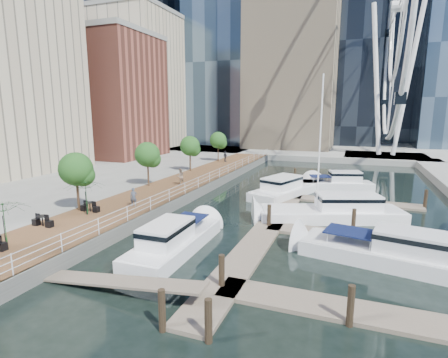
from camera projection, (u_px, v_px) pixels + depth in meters
The scene contains 17 objects.
ground at pixel (186, 264), 20.21m from camera, with size 520.00×520.00×0.00m, color black.
boardwalk at pixel (174, 190), 37.01m from camera, with size 6.00×60.00×1.00m, color brown.
seawall at pixel (199, 192), 35.97m from camera, with size 0.25×60.00×1.00m, color #595954.
land_far at pixel (327, 137), 113.86m from camera, with size 200.00×114.00×1.00m, color gray.
pier at pixel (385, 158), 63.07m from camera, with size 14.00×12.00×1.00m, color gray.
railing at pixel (198, 182), 35.81m from camera, with size 0.10×60.00×1.05m, color white, non-canonical shape.
floating_docks at pixel (339, 221), 26.53m from camera, with size 16.00×34.00×2.60m.
midrise_condos at pixel (68, 81), 53.92m from camera, with size 19.00×67.00×28.00m.
ferris_wheel at pixel (399, 7), 58.26m from camera, with size 5.80×45.60×47.80m.
street_trees at pixel (147, 155), 36.21m from camera, with size 2.60×42.60×4.60m.
cafe_tables at pixel (21, 231), 21.71m from camera, with size 2.50×13.70×0.74m.
yacht_foreground at pixel (389, 264), 20.19m from camera, with size 2.95×11.00×2.15m, color silver, non-canonical shape.
pedestrian_near at pixel (133, 197), 28.63m from camera, with size 0.56×0.37×1.55m, color #485160.
pedestrian_mid at pixel (180, 177), 37.18m from camera, with size 0.85×0.66×1.75m, color #88715E.
pedestrian_far at pixel (225, 156), 54.34m from camera, with size 0.99×0.41×1.70m, color #363A44.
moored_yachts at pixel (330, 222), 27.99m from camera, with size 24.25×36.57×11.50m.
cafe_seating at pixel (24, 217), 21.47m from camera, with size 3.57×14.36×2.64m.
Camera 1 is at (8.74, -16.92, 8.65)m, focal length 28.00 mm.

